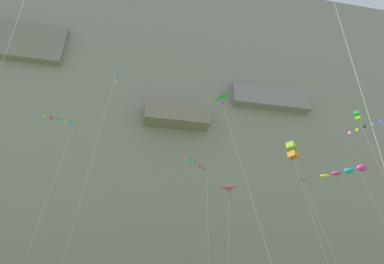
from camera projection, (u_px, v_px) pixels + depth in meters
cliff_face at (166, 147)px, 81.77m from camera, size 180.00×34.69×83.54m
kite_windsock_upper_left at (350, 170)px, 43.86m from camera, size 5.17×7.58×21.82m
kite_banner_upper_mid at (370, 140)px, 50.76m from camera, size 3.20×4.90×30.57m
kite_diamond_low_right at (114, 82)px, 40.99m from camera, size 2.80×4.33×31.17m
kite_delta_far_right at (222, 106)px, 29.38m from camera, size 3.83×4.33×20.58m
kite_box_low_center at (292, 150)px, 48.57m from camera, size 1.56×6.28×26.71m
kite_delta_far_left at (230, 198)px, 45.47m from camera, size 4.08×6.40×19.41m
kite_delta_high_right at (308, 191)px, 48.16m from camera, size 1.99×6.09×22.23m
kite_box_low_left at (358, 117)px, 42.15m from camera, size 0.82×4.31×26.77m
kite_banner_near_cliff at (53, 145)px, 36.51m from camera, size 3.50×5.40×24.15m
kite_banner_upper_right at (197, 176)px, 43.05m from camera, size 3.84×4.30×22.33m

